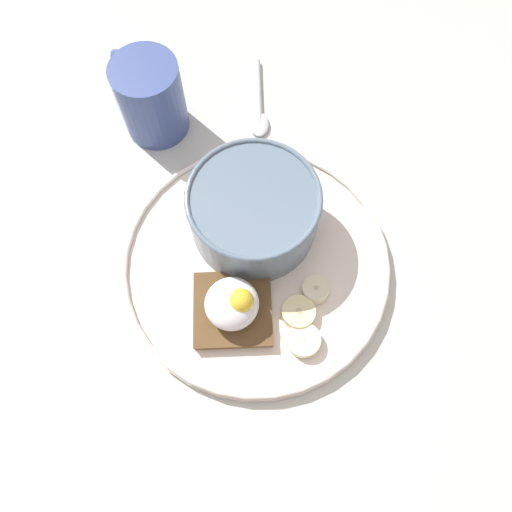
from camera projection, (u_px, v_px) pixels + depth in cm
name	position (u px, v px, depth cm)	size (l,w,h in cm)	color
ground_plane	(256.00, 269.00, 56.79)	(120.00, 120.00, 2.00)	beige
plate	(256.00, 263.00, 55.12)	(29.58, 29.58, 1.60)	silver
oatmeal_bowl	(254.00, 211.00, 53.44)	(14.18, 14.18, 6.92)	slate
toast_slice	(233.00, 309.00, 52.31)	(10.28, 10.28, 1.15)	brown
poached_egg	(232.00, 303.00, 50.16)	(5.61, 5.54, 3.98)	white
banana_slice_front	(315.00, 290.00, 52.97)	(4.06, 4.01, 1.71)	beige
banana_slice_left	(304.00, 340.00, 51.18)	(4.68, 4.73, 1.35)	#FAEAC0
banana_slice_back	(299.00, 312.00, 52.26)	(3.95, 3.93, 1.23)	beige
coffee_mug	(150.00, 97.00, 58.21)	(8.50, 10.46, 9.83)	#3D508E
spoon	(259.00, 107.00, 63.32)	(11.82, 5.01, 0.80)	silver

